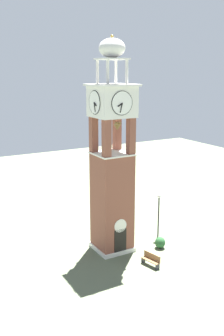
{
  "coord_description": "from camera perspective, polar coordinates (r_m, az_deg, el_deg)",
  "views": [
    {
      "loc": [
        -14.45,
        -25.49,
        14.45
      ],
      "look_at": [
        0.0,
        0.0,
        6.97
      ],
      "focal_mm": 40.81,
      "sensor_mm": 36.0,
      "label": 1
    }
  ],
  "objects": [
    {
      "name": "ground",
      "position": [
        32.67,
        0.0,
        -11.93
      ],
      "size": [
        80.0,
        80.0,
        0.0
      ],
      "primitive_type": "plane",
      "color": "#5B664C"
    },
    {
      "name": "shrub_near_entry",
      "position": [
        32.83,
        7.19,
        -10.98
      ],
      "size": [
        0.86,
        0.86,
        0.97
      ],
      "primitive_type": "ellipsoid",
      "color": "#28562D",
      "rests_on": "ground"
    },
    {
      "name": "lamp_post",
      "position": [
        34.08,
        7.0,
        -5.84
      ],
      "size": [
        0.36,
        0.36,
        4.01
      ],
      "color": "black",
      "rests_on": "ground"
    },
    {
      "name": "clock_tower",
      "position": [
        30.24,
        0.0,
        -0.02
      ],
      "size": [
        3.29,
        3.29,
        17.02
      ],
      "color": "brown",
      "rests_on": "ground"
    },
    {
      "name": "trash_bin",
      "position": [
        36.39,
        1.04,
        -8.39
      ],
      "size": [
        0.52,
        0.52,
        0.8
      ],
      "primitive_type": "cylinder",
      "color": "#4C4C51",
      "rests_on": "ground"
    },
    {
      "name": "park_bench",
      "position": [
        30.05,
        5.84,
        -13.46
      ],
      "size": [
        0.8,
        1.66,
        0.95
      ],
      "color": "brown",
      "rests_on": "ground"
    }
  ]
}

